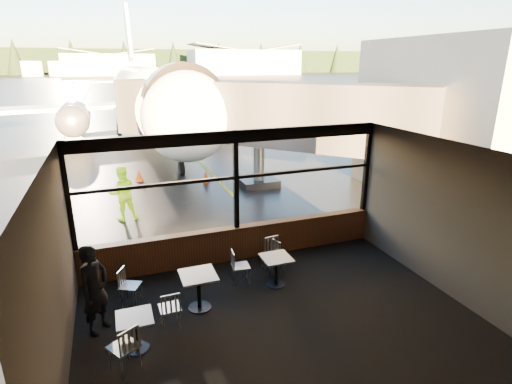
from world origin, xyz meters
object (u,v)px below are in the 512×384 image
cafe_table_left (136,333)px  chair_near_e (271,256)px  chair_left_s (124,347)px  jet_bridge (280,129)px  cone_extra (139,175)px  chair_near_n (275,255)px  chair_near_w (241,267)px  airliner (146,58)px  passenger (95,290)px  chair_mid_w (130,286)px  cone_nose (206,176)px  chair_mid_s (170,308)px  cone_wing (76,143)px  cafe_table_near (276,271)px  ground_crew (123,194)px  cafe_table_mid (199,291)px

cafe_table_left → chair_near_e: 3.93m
chair_left_s → chair_near_e: bearing=0.3°
jet_bridge → cone_extra: (-5.47, 3.24, -2.28)m
chair_near_e → chair_near_n: (0.10, -0.05, 0.04)m
cafe_table_left → chair_near_w: bearing=32.3°
airliner → passenger: 23.76m
chair_mid_w → cafe_table_left: bearing=26.7°
chair_left_s → cone_nose: bearing=37.4°
jet_bridge → passenger: size_ratio=6.34×
cafe_table_left → chair_mid_s: (0.69, 0.47, 0.07)m
chair_left_s → cone_wing: bearing=62.9°
cafe_table_near → cone_nose: cafe_table_near is taller
jet_bridge → passenger: bearing=-133.5°
chair_near_e → chair_mid_s: 3.10m
airliner → cone_wing: bearing=-152.3°
ground_crew → cone_wing: ground_crew is taller
cafe_table_near → chair_mid_s: size_ratio=0.87×
cone_wing → cone_extra: (3.16, -9.61, 0.03)m
cafe_table_mid → cafe_table_left: 1.64m
airliner → ground_crew: size_ratio=19.25×
jet_bridge → ground_crew: size_ratio=6.28×
airliner → ground_crew: 17.81m
airliner → cone_wing: airliner is taller
chair_near_w → ground_crew: bearing=-149.5°
passenger → ground_crew: size_ratio=0.99×
cafe_table_near → chair_mid_w: chair_mid_w is taller
jet_bridge → cone_extra: 6.76m
chair_mid_w → cafe_table_mid: bearing=89.0°
cafe_table_mid → ground_crew: 6.15m
cafe_table_near → ground_crew: bearing=119.2°
airliner → chair_left_s: airliner is taller
chair_near_n → cone_nose: (0.24, 8.54, -0.20)m
cafe_table_mid → chair_left_s: bearing=-139.8°
cafe_table_near → cone_extra: size_ratio=1.45×
cafe_table_near → chair_near_e: chair_near_e is taller
chair_near_n → cone_wing: chair_near_n is taller
chair_near_w → cone_nose: (1.23, 8.77, -0.18)m
cafe_table_near → cafe_table_mid: cafe_table_mid is taller
cafe_table_near → chair_near_n: chair_near_n is taller
cafe_table_mid → passenger: size_ratio=0.45×
jet_bridge → airliner: bearing=102.9°
airliner → chair_near_e: airliner is taller
passenger → cone_nose: (4.43, 9.53, -0.67)m
chair_near_n → passenger: size_ratio=0.49×
airliner → chair_near_w: size_ratio=41.90×
chair_near_w → chair_near_e: bearing=113.2°
chair_near_e → cone_nose: 8.50m
cafe_table_near → passenger: (-3.96, -0.36, 0.55)m
jet_bridge → chair_near_w: 8.06m
cafe_table_near → chair_near_w: bearing=151.5°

